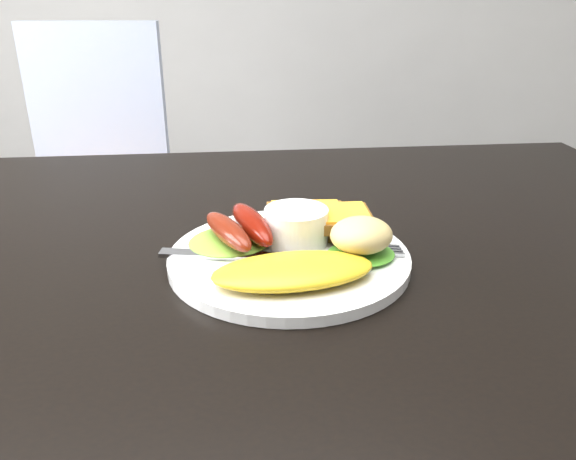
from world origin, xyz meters
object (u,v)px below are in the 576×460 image
object	(u,v)px
person	(328,130)
dining_table	(224,271)
dining_chair	(95,202)
plate	(289,258)

from	to	relation	value
person	dining_table	bearing A→B (deg)	52.00
dining_chair	plate	size ratio (longest dim) A/B	1.66
dining_chair	dining_table	bearing A→B (deg)	-64.50
dining_table	person	world-z (taller)	person
dining_table	dining_chair	bearing A→B (deg)	110.46
dining_chair	person	world-z (taller)	person
dining_table	plate	world-z (taller)	plate
dining_chair	person	size ratio (longest dim) A/B	0.27
plate	dining_table	bearing A→B (deg)	156.47
dining_table	plate	xyz separation A→B (m)	(0.07, -0.03, 0.03)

